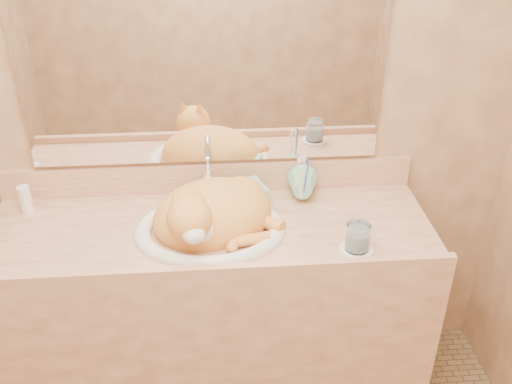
{
  "coord_description": "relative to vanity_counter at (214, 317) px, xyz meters",
  "views": [
    {
      "loc": [
        0.03,
        -0.97,
        2.0
      ],
      "look_at": [
        0.16,
        0.7,
        1.01
      ],
      "focal_mm": 40.0,
      "sensor_mm": 36.0,
      "label": 1
    }
  ],
  "objects": [
    {
      "name": "faucet",
      "position": [
        0.0,
        0.18,
        0.51
      ],
      "size": [
        0.07,
        0.13,
        0.17
      ],
      "primitive_type": null,
      "rotation": [
        0.0,
        0.0,
        -0.19
      ],
      "color": "white",
      "rests_on": "vanity_counter"
    },
    {
      "name": "wall_back",
      "position": [
        0.0,
        0.28,
        0.82
      ],
      "size": [
        2.4,
        0.02,
        2.5
      ],
      "primitive_type": "cube",
      "color": "#916342",
      "rests_on": "ground"
    },
    {
      "name": "vanity_counter",
      "position": [
        0.0,
        0.0,
        0.0
      ],
      "size": [
        1.6,
        0.55,
        0.85
      ],
      "primitive_type": null,
      "color": "#A36849",
      "rests_on": "floor"
    },
    {
      "name": "toothbrushes",
      "position": [
        0.35,
        0.13,
        0.55
      ],
      "size": [
        0.03,
        0.03,
        0.21
      ],
      "primitive_type": null,
      "color": "white",
      "rests_on": "toothbrush_cup"
    },
    {
      "name": "lotion_bottle",
      "position": [
        -0.68,
        0.16,
        0.48
      ],
      "size": [
        0.04,
        0.04,
        0.11
      ],
      "primitive_type": "cylinder",
      "color": "white",
      "rests_on": "vanity_counter"
    },
    {
      "name": "sink_basin",
      "position": [
        0.0,
        -0.02,
        0.51
      ],
      "size": [
        0.61,
        0.55,
        0.16
      ],
      "primitive_type": null,
      "rotation": [
        0.0,
        0.0,
        0.25
      ],
      "color": "white",
      "rests_on": "vanity_counter"
    },
    {
      "name": "cat",
      "position": [
        0.01,
        -0.01,
        0.5
      ],
      "size": [
        0.54,
        0.49,
        0.24
      ],
      "primitive_type": null,
      "rotation": [
        0.0,
        0.0,
        0.36
      ],
      "color": "orange",
      "rests_on": "sink_basin"
    },
    {
      "name": "saucer",
      "position": [
        0.49,
        -0.18,
        0.43
      ],
      "size": [
        0.12,
        0.12,
        0.01
      ],
      "primitive_type": "cylinder",
      "color": "white",
      "rests_on": "vanity_counter"
    },
    {
      "name": "water_glass",
      "position": [
        0.49,
        -0.18,
        0.48
      ],
      "size": [
        0.08,
        0.08,
        0.1
      ],
      "primitive_type": "cylinder",
      "color": "white",
      "rests_on": "saucer"
    },
    {
      "name": "mirror",
      "position": [
        0.0,
        0.26,
        0.97
      ],
      "size": [
        1.3,
        0.02,
        0.8
      ],
      "primitive_type": "cube",
      "color": "white",
      "rests_on": "wall_back"
    },
    {
      "name": "toothbrush_cup",
      "position": [
        0.35,
        0.13,
        0.48
      ],
      "size": [
        0.14,
        0.14,
        0.11
      ],
      "primitive_type": "imported",
      "rotation": [
        0.0,
        0.0,
        -0.15
      ],
      "color": "#7FCCA4",
      "rests_on": "vanity_counter"
    },
    {
      "name": "soap_dispenser",
      "position": [
        0.18,
        0.09,
        0.52
      ],
      "size": [
        0.11,
        0.11,
        0.19
      ],
      "primitive_type": "imported",
      "rotation": [
        0.0,
        0.0,
        0.34
      ],
      "color": "#7FCCA4",
      "rests_on": "vanity_counter"
    }
  ]
}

